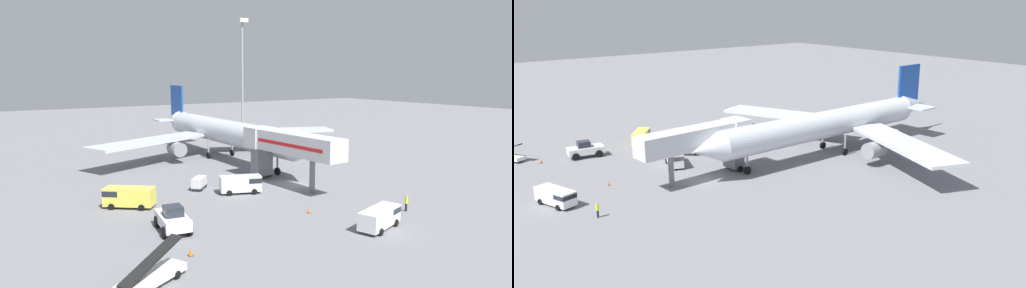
% 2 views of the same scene
% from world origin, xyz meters
% --- Properties ---
extents(ground_plane, '(300.00, 300.00, 0.00)m').
position_xyz_m(ground_plane, '(0.00, 0.00, 0.00)').
color(ground_plane, slate).
extents(airplane_at_gate, '(46.63, 48.91, 12.01)m').
position_xyz_m(airplane_at_gate, '(1.15, 22.24, 4.58)').
color(airplane_at_gate, silver).
rests_on(airplane_at_gate, ground).
extents(jet_bridge, '(4.49, 16.78, 7.14)m').
position_xyz_m(jet_bridge, '(-0.93, 0.52, 5.30)').
color(jet_bridge, silver).
rests_on(jet_bridge, ground).
extents(pushback_tug, '(3.26, 5.43, 2.48)m').
position_xyz_m(pushback_tug, '(-20.20, -8.27, 1.16)').
color(pushback_tug, white).
rests_on(pushback_tug, ground).
extents(belt_loader_truck, '(5.72, 4.16, 2.82)m').
position_xyz_m(belt_loader_truck, '(-25.60, -17.86, 0.74)').
color(belt_loader_truck, white).
rests_on(belt_loader_truck, ground).
extents(service_van_near_right, '(5.72, 3.46, 1.97)m').
position_xyz_m(service_van_near_right, '(-3.21, -17.97, 1.14)').
color(service_van_near_right, white).
rests_on(service_van_near_right, ground).
extents(service_van_rear_left, '(5.48, 4.89, 2.26)m').
position_xyz_m(service_van_rear_left, '(-21.49, 1.43, 1.29)').
color(service_van_rear_left, '#E5DB4C').
rests_on(service_van_rear_left, ground).
extents(service_van_mid_right, '(5.32, 3.42, 2.18)m').
position_xyz_m(service_van_mid_right, '(-7.90, 0.02, 1.24)').
color(service_van_mid_right, silver).
rests_on(service_van_mid_right, ground).
extents(baggage_cart_far_right, '(2.77, 2.85, 1.54)m').
position_xyz_m(baggage_cart_far_right, '(-11.51, 4.56, 0.85)').
color(baggage_cart_far_right, '#38383D').
rests_on(baggage_cart_far_right, ground).
extents(ground_crew_worker_foreground, '(0.47, 0.47, 1.76)m').
position_xyz_m(ground_crew_worker_foreground, '(3.24, -15.66, 0.93)').
color(ground_crew_worker_foreground, '#1E2333').
rests_on(ground_crew_worker_foreground, ground).
extents(safety_cone_alpha, '(0.42, 0.42, 0.64)m').
position_xyz_m(safety_cone_alpha, '(-21.21, -14.51, 0.32)').
color(safety_cone_alpha, black).
rests_on(safety_cone_alpha, ground).
extents(safety_cone_bravo, '(0.34, 0.34, 0.53)m').
position_xyz_m(safety_cone_bravo, '(-5.95, -10.64, 0.26)').
color(safety_cone_bravo, black).
rests_on(safety_cone_bravo, ground).
extents(apron_light_mast, '(2.40, 2.40, 28.48)m').
position_xyz_m(apron_light_mast, '(26.43, 58.25, 19.44)').
color(apron_light_mast, '#93969B').
rests_on(apron_light_mast, ground).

